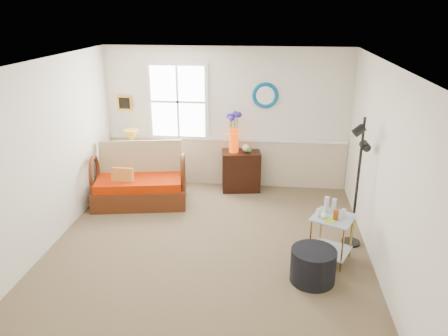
# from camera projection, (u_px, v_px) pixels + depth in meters

# --- Properties ---
(floor) EXTENTS (4.50, 5.00, 0.01)m
(floor) POSITION_uv_depth(u_px,v_px,m) (207.00, 250.00, 6.18)
(floor) COLOR brown
(floor) RESTS_ON ground
(ceiling) EXTENTS (4.50, 5.00, 0.01)m
(ceiling) POSITION_uv_depth(u_px,v_px,m) (205.00, 63.00, 5.28)
(ceiling) COLOR white
(ceiling) RESTS_ON walls
(walls) EXTENTS (4.51, 5.01, 2.60)m
(walls) POSITION_uv_depth(u_px,v_px,m) (206.00, 164.00, 5.73)
(walls) COLOR white
(walls) RESTS_ON floor
(wainscot) EXTENTS (4.46, 0.02, 0.90)m
(wainscot) POSITION_uv_depth(u_px,v_px,m) (226.00, 162.00, 8.34)
(wainscot) COLOR #C9B493
(wainscot) RESTS_ON walls
(chair_rail) EXTENTS (4.46, 0.04, 0.06)m
(chair_rail) POSITION_uv_depth(u_px,v_px,m) (226.00, 139.00, 8.17)
(chair_rail) COLOR white
(chair_rail) RESTS_ON walls
(window) EXTENTS (1.14, 0.06, 1.44)m
(window) POSITION_uv_depth(u_px,v_px,m) (178.00, 102.00, 8.03)
(window) COLOR white
(window) RESTS_ON walls
(picture) EXTENTS (0.28, 0.03, 0.28)m
(picture) POSITION_uv_depth(u_px,v_px,m) (125.00, 103.00, 8.16)
(picture) COLOR orange
(picture) RESTS_ON walls
(mirror) EXTENTS (0.47, 0.07, 0.47)m
(mirror) POSITION_uv_depth(u_px,v_px,m) (265.00, 95.00, 7.81)
(mirror) COLOR #0976A2
(mirror) RESTS_ON walls
(loveseat) EXTENTS (1.70, 1.16, 1.03)m
(loveseat) POSITION_uv_depth(u_px,v_px,m) (139.00, 175.00, 7.52)
(loveseat) COLOR #4B230E
(loveseat) RESTS_ON floor
(throw_pillow) EXTENTS (0.37, 0.10, 0.37)m
(throw_pillow) POSITION_uv_depth(u_px,v_px,m) (123.00, 179.00, 7.36)
(throw_pillow) COLOR #D05216
(throw_pillow) RESTS_ON loveseat
(lamp_stand) EXTENTS (0.42, 0.42, 0.58)m
(lamp_stand) POSITION_uv_depth(u_px,v_px,m) (135.00, 172.00, 8.29)
(lamp_stand) COLOR black
(lamp_stand) RESTS_ON floor
(table_lamp) EXTENTS (0.37, 0.37, 0.53)m
(table_lamp) POSITION_uv_depth(u_px,v_px,m) (132.00, 144.00, 8.13)
(table_lamp) COLOR gold
(table_lamp) RESTS_ON lamp_stand
(potted_plant) EXTENTS (0.42, 0.45, 0.30)m
(potted_plant) POSITION_uv_depth(u_px,v_px,m) (138.00, 151.00, 8.07)
(potted_plant) COLOR #466B2B
(potted_plant) RESTS_ON lamp_stand
(cabinet) EXTENTS (0.75, 0.54, 0.75)m
(cabinet) POSITION_uv_depth(u_px,v_px,m) (241.00, 171.00, 8.13)
(cabinet) COLOR black
(cabinet) RESTS_ON floor
(flower_vase) EXTENTS (0.22, 0.22, 0.74)m
(flower_vase) POSITION_uv_depth(u_px,v_px,m) (234.00, 132.00, 7.86)
(flower_vase) COLOR #E33E04
(flower_vase) RESTS_ON cabinet
(side_table) EXTENTS (0.67, 0.67, 0.64)m
(side_table) POSITION_uv_depth(u_px,v_px,m) (331.00, 238.00, 5.85)
(side_table) COLOR #AA872E
(side_table) RESTS_ON floor
(tabletop_items) EXTENTS (0.50, 0.50, 0.22)m
(tabletop_items) POSITION_uv_depth(u_px,v_px,m) (331.00, 209.00, 5.72)
(tabletop_items) COLOR silver
(tabletop_items) RESTS_ON side_table
(floor_lamp) EXTENTS (0.35, 0.35, 1.88)m
(floor_lamp) POSITION_uv_depth(u_px,v_px,m) (357.00, 184.00, 6.04)
(floor_lamp) COLOR black
(floor_lamp) RESTS_ON floor
(ottoman) EXTENTS (0.71, 0.71, 0.43)m
(ottoman) POSITION_uv_depth(u_px,v_px,m) (313.00, 265.00, 5.43)
(ottoman) COLOR black
(ottoman) RESTS_ON floor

